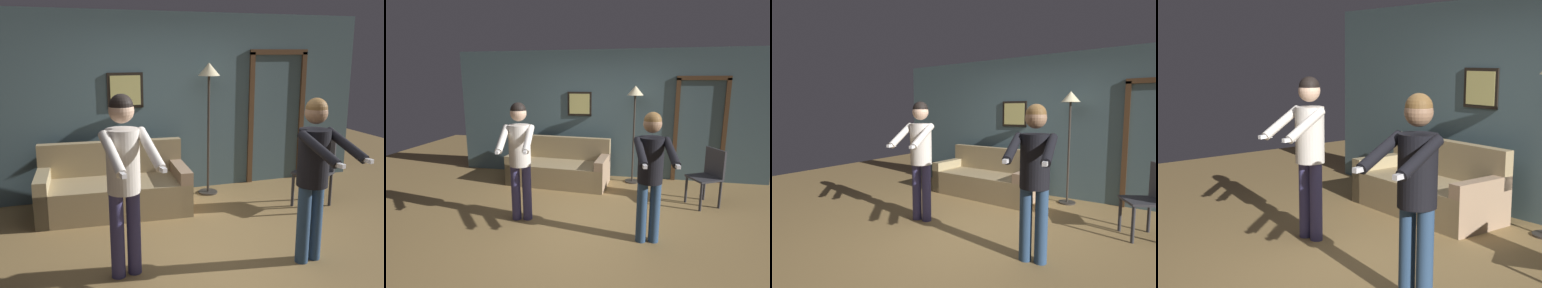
% 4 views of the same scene
% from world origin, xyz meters
% --- Properties ---
extents(ground_plane, '(12.00, 12.00, 0.00)m').
position_xyz_m(ground_plane, '(0.00, 0.00, 0.00)').
color(ground_plane, olive).
extents(back_wall_assembly, '(6.40, 0.10, 2.60)m').
position_xyz_m(back_wall_assembly, '(0.02, 2.22, 1.30)').
color(back_wall_assembly, '#445A62').
rests_on(back_wall_assembly, ground_plane).
extents(couch, '(1.96, 0.98, 0.87)m').
position_xyz_m(couch, '(-0.84, 1.59, 0.28)').
color(couch, '#9D8860').
rests_on(couch, ground_plane).
extents(torchiere_lamp, '(0.31, 0.31, 1.90)m').
position_xyz_m(torchiere_lamp, '(0.58, 1.88, 1.55)').
color(torchiere_lamp, '#332D28').
rests_on(torchiere_lamp, ground_plane).
extents(person_standing_left, '(0.51, 0.70, 1.70)m').
position_xyz_m(person_standing_left, '(-0.97, -0.11, 1.03)').
color(person_standing_left, '#3F3C6E').
rests_on(person_standing_left, ground_plane).
extents(person_standing_right, '(0.51, 0.70, 1.64)m').
position_xyz_m(person_standing_right, '(0.81, -0.40, 0.98)').
color(person_standing_right, navy).
rests_on(person_standing_right, ground_plane).
extents(dining_chair_distant, '(0.57, 0.57, 0.93)m').
position_xyz_m(dining_chair_distant, '(1.79, 0.98, 0.53)').
color(dining_chair_distant, '#2D2D33').
rests_on(dining_chair_distant, ground_plane).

